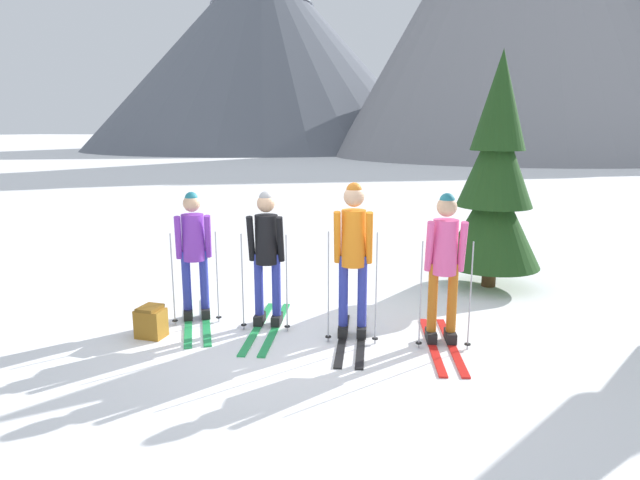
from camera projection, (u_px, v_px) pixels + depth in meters
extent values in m
plane|color=white|center=(304.00, 331.00, 6.49)|extent=(400.00, 400.00, 0.00)
cube|color=green|center=(206.00, 320.00, 6.85)|extent=(0.97, 1.56, 0.02)
cube|color=green|center=(188.00, 321.00, 6.80)|extent=(0.97, 1.56, 0.02)
cube|color=black|center=(206.00, 312.00, 6.93)|extent=(0.23, 0.28, 0.12)
cylinder|color=#2D389E|center=(204.00, 280.00, 6.84)|extent=(0.11, 0.11, 0.78)
cube|color=black|center=(188.00, 313.00, 6.88)|extent=(0.23, 0.28, 0.12)
cylinder|color=#2D389E|center=(187.00, 281.00, 6.80)|extent=(0.11, 0.11, 0.78)
cylinder|color=purple|center=(193.00, 237.00, 6.70)|extent=(0.28, 0.28, 0.59)
sphere|color=tan|center=(192.00, 203.00, 6.62)|extent=(0.21, 0.21, 0.21)
sphere|color=#1E6B7A|center=(191.00, 198.00, 6.60)|extent=(0.16, 0.16, 0.16)
cylinder|color=purple|center=(208.00, 236.00, 6.68)|extent=(0.17, 0.21, 0.56)
cylinder|color=purple|center=(178.00, 238.00, 6.60)|extent=(0.17, 0.21, 0.56)
cylinder|color=#A5A5AD|center=(217.00, 277.00, 6.69)|extent=(0.02, 0.02, 1.18)
cylinder|color=black|center=(219.00, 317.00, 6.80)|extent=(0.07, 0.07, 0.01)
cylinder|color=#A5A5AD|center=(173.00, 280.00, 6.57)|extent=(0.02, 0.02, 1.18)
cylinder|color=black|center=(175.00, 321.00, 6.68)|extent=(0.07, 0.07, 0.01)
cube|color=green|center=(276.00, 327.00, 6.59)|extent=(0.45, 1.76, 0.02)
cube|color=green|center=(258.00, 327.00, 6.61)|extent=(0.45, 1.76, 0.02)
cube|color=black|center=(277.00, 319.00, 6.67)|extent=(0.16, 0.28, 0.12)
cylinder|color=#2D389E|center=(276.00, 286.00, 6.58)|extent=(0.11, 0.11, 0.80)
cube|color=black|center=(260.00, 319.00, 6.69)|extent=(0.16, 0.28, 0.12)
cylinder|color=#2D389E|center=(259.00, 285.00, 6.60)|extent=(0.11, 0.11, 0.80)
cylinder|color=black|center=(267.00, 239.00, 6.48)|extent=(0.28, 0.28, 0.60)
sphere|color=tan|center=(266.00, 203.00, 6.39)|extent=(0.22, 0.22, 0.22)
sphere|color=gray|center=(266.00, 198.00, 6.37)|extent=(0.16, 0.16, 0.16)
cylinder|color=black|center=(280.00, 239.00, 6.40)|extent=(0.12, 0.21, 0.57)
cylinder|color=black|center=(251.00, 239.00, 6.43)|extent=(0.12, 0.21, 0.57)
cylinder|color=#A5A5AD|center=(287.00, 284.00, 6.38)|extent=(0.02, 0.02, 1.20)
cylinder|color=black|center=(287.00, 326.00, 6.49)|extent=(0.07, 0.07, 0.01)
cylinder|color=#A5A5AD|center=(242.00, 283.00, 6.43)|extent=(0.02, 0.02, 1.20)
cylinder|color=black|center=(244.00, 325.00, 6.54)|extent=(0.07, 0.07, 0.01)
cube|color=#99661E|center=(269.00, 234.00, 6.63)|extent=(0.29, 0.21, 0.36)
cube|color=black|center=(361.00, 339.00, 6.21)|extent=(0.40, 1.58, 0.02)
cube|color=black|center=(342.00, 339.00, 6.24)|extent=(0.40, 1.58, 0.02)
cube|color=black|center=(362.00, 331.00, 6.30)|extent=(0.16, 0.28, 0.12)
cylinder|color=#2D389E|center=(362.00, 292.00, 6.20)|extent=(0.11, 0.11, 0.87)
cube|color=black|center=(343.00, 330.00, 6.32)|extent=(0.16, 0.28, 0.12)
cylinder|color=#2D389E|center=(343.00, 292.00, 6.22)|extent=(0.11, 0.11, 0.87)
cylinder|color=orange|center=(353.00, 238.00, 6.08)|extent=(0.28, 0.28, 0.65)
sphere|color=tan|center=(354.00, 197.00, 5.98)|extent=(0.24, 0.24, 0.24)
sphere|color=#B76019|center=(354.00, 190.00, 5.97)|extent=(0.18, 0.18, 0.18)
cylinder|color=orange|center=(369.00, 238.00, 6.00)|extent=(0.12, 0.22, 0.62)
cylinder|color=orange|center=(337.00, 237.00, 6.04)|extent=(0.12, 0.22, 0.62)
cylinder|color=#A5A5AD|center=(376.00, 289.00, 5.99)|extent=(0.02, 0.02, 1.30)
cylinder|color=black|center=(375.00, 339.00, 6.11)|extent=(0.07, 0.07, 0.01)
cylinder|color=#A5A5AD|center=(328.00, 288.00, 6.04)|extent=(0.02, 0.02, 1.30)
cylinder|color=black|center=(328.00, 337.00, 6.17)|extent=(0.07, 0.07, 0.01)
cube|color=#99661E|center=(354.00, 233.00, 6.24)|extent=(0.29, 0.21, 0.36)
cube|color=red|center=(451.00, 345.00, 6.05)|extent=(0.47, 1.61, 0.02)
cube|color=red|center=(432.00, 345.00, 6.06)|extent=(0.47, 1.61, 0.02)
cube|color=black|center=(450.00, 336.00, 6.13)|extent=(0.17, 0.28, 0.12)
cylinder|color=#B76019|center=(452.00, 299.00, 6.04)|extent=(0.11, 0.11, 0.82)
cube|color=black|center=(431.00, 336.00, 6.15)|extent=(0.17, 0.28, 0.12)
cylinder|color=#B76019|center=(433.00, 298.00, 6.05)|extent=(0.11, 0.11, 0.82)
cylinder|color=#E55193|center=(445.00, 247.00, 5.92)|extent=(0.28, 0.28, 0.62)
sphere|color=tan|center=(447.00, 207.00, 5.83)|extent=(0.22, 0.22, 0.22)
sphere|color=#1E6B7A|center=(447.00, 201.00, 5.82)|extent=(0.17, 0.17, 0.17)
cylinder|color=#E55193|center=(462.00, 247.00, 5.85)|extent=(0.12, 0.21, 0.59)
cylinder|color=#E55193|center=(429.00, 246.00, 5.87)|extent=(0.12, 0.21, 0.59)
cylinder|color=#A5A5AD|center=(470.00, 297.00, 5.84)|extent=(0.02, 0.02, 1.23)
cylinder|color=black|center=(467.00, 344.00, 5.95)|extent=(0.07, 0.07, 0.01)
cylinder|color=#A5A5AD|center=(421.00, 296.00, 5.87)|extent=(0.02, 0.02, 1.23)
cylinder|color=black|center=(419.00, 343.00, 5.98)|extent=(0.07, 0.07, 0.01)
cube|color=#99661E|center=(443.00, 241.00, 6.08)|extent=(0.29, 0.22, 0.36)
cylinder|color=#51381E|center=(490.00, 265.00, 8.30)|extent=(0.21, 0.21, 0.69)
cone|color=#1E4219|center=(493.00, 219.00, 8.15)|extent=(1.47, 1.47, 1.45)
cone|color=#1E4219|center=(497.00, 158.00, 7.96)|extent=(1.12, 1.12, 1.45)
cone|color=#1E4219|center=(501.00, 100.00, 7.79)|extent=(0.80, 0.80, 1.45)
cube|color=#99661E|center=(151.00, 323.00, 6.28)|extent=(0.33, 0.25, 0.34)
cube|color=brown|center=(150.00, 308.00, 6.24)|extent=(0.22, 0.28, 0.04)
cone|color=slate|center=(263.00, 52.00, 64.14)|extent=(42.83, 42.83, 23.03)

